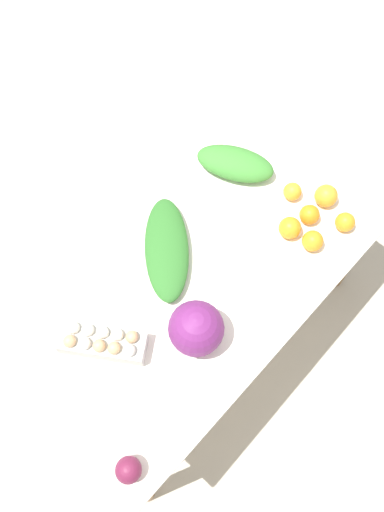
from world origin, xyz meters
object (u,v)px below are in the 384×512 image
orange_5 (313,241)px  orange_0 (292,192)px  cabbage_purple (196,328)px  greens_bunch_kale (167,248)px  orange_4 (326,196)px  beet_root (128,470)px  egg_carton (102,342)px  orange_2 (309,215)px  greens_bunch_chard (235,163)px  orange_3 (290,228)px  orange_1 (345,222)px

orange_5 → orange_0: bearing=-122.9°
cabbage_purple → greens_bunch_kale: size_ratio=0.44×
orange_4 → beet_root: bearing=7.1°
egg_carton → orange_0: egg_carton is taller
orange_0 → orange_2: orange_2 is taller
orange_4 → greens_bunch_chard: bearing=-70.5°
greens_bunch_chard → orange_2: (-0.02, 0.33, -0.01)m
beet_root → orange_3: size_ratio=0.97×
orange_0 → orange_1: (-0.02, 0.21, 0.00)m
beet_root → greens_bunch_chard: bearing=-154.8°
orange_0 → orange_5: size_ratio=0.90×
orange_3 → orange_5: size_ratio=1.07×
greens_bunch_chard → orange_1: (-0.08, 0.44, -0.01)m
greens_bunch_kale → beet_root: beet_root is taller
orange_5 → orange_1: bearing=164.9°
greens_bunch_chard → orange_4: (-0.12, 0.33, -0.00)m
greens_bunch_kale → orange_2: bearing=147.9°
beet_root → cabbage_purple: bearing=-162.6°
egg_carton → orange_0: bearing=-129.9°
beet_root → egg_carton: bearing=-121.4°
greens_bunch_kale → beet_root: bearing=35.7°
greens_bunch_chard → beet_root: greens_bunch_chard is taller
greens_bunch_kale → orange_5: orange_5 is taller
greens_bunch_kale → beet_root: size_ratio=5.23×
greens_bunch_kale → orange_0: size_ratio=6.00×
egg_carton → orange_4: egg_carton is taller
egg_carton → beet_root: (0.20, 0.32, -0.00)m
orange_1 → orange_4: size_ratio=0.84×
egg_carton → orange_0: 0.85m
egg_carton → greens_bunch_kale: 0.38m
beet_root → orange_3: bearing=-170.7°
greens_bunch_chard → beet_root: size_ratio=3.83×
egg_carton → orange_5: 0.77m
greens_bunch_chard → orange_3: bearing=76.8°
greens_bunch_kale → orange_4: (-0.53, 0.27, 0.01)m
egg_carton → orange_2: (-0.81, 0.19, -0.01)m
orange_3 → orange_1: bearing=140.6°
beet_root → orange_3: orange_3 is taller
orange_1 → orange_3: (0.15, -0.12, 0.00)m
greens_bunch_kale → orange_5: size_ratio=5.39×
orange_1 → beet_root: bearing=1.3°
orange_1 → orange_2: bearing=-60.7°
orange_0 → orange_4: size_ratio=0.80×
cabbage_purple → greens_bunch_kale: 0.32m
orange_1 → orange_4: orange_4 is taller
greens_bunch_chard → cabbage_purple: bearing=30.4°
cabbage_purple → orange_4: cabbage_purple is taller
cabbage_purple → greens_bunch_chard: cabbage_purple is taller
greens_bunch_kale → orange_4: 0.60m
greens_bunch_kale → orange_0: 0.50m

